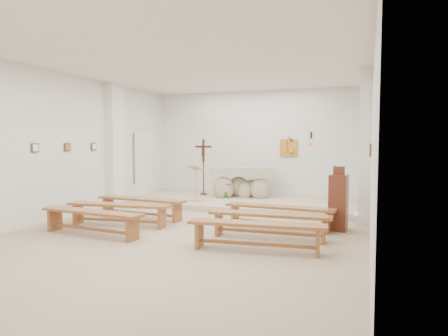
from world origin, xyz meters
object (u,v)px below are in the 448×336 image
at_px(lectern, 195,183).
at_px(bench_left_third, 91,217).
at_px(bench_left_second, 119,209).
at_px(bench_right_third, 256,230).
at_px(bench_right_second, 269,220).
at_px(crucifix_stand, 203,163).
at_px(bench_left_front, 141,203).
at_px(bench_right_front, 279,212).
at_px(donation_pedestal, 338,202).
at_px(altar, 242,184).

height_order(lectern, bench_left_third, lectern).
xyz_separation_m(bench_left_second, bench_right_third, (3.38, -0.92, 0.00)).
height_order(bench_right_second, bench_left_third, same).
bearing_deg(bench_right_third, crucifix_stand, 115.21).
height_order(crucifix_stand, bench_left_front, crucifix_stand).
height_order(bench_right_front, bench_left_third, same).
bearing_deg(bench_left_front, crucifix_stand, 92.11).
relative_size(crucifix_stand, bench_left_third, 0.75).
distance_m(crucifix_stand, bench_right_front, 4.81).
relative_size(donation_pedestal, bench_right_third, 0.57).
bearing_deg(bench_left_front, bench_right_front, 4.75).
distance_m(altar, bench_left_front, 3.69).
relative_size(altar, donation_pedestal, 1.54).
relative_size(bench_right_front, bench_right_third, 1.00).
relative_size(lectern, donation_pedestal, 0.78).
height_order(lectern, crucifix_stand, crucifix_stand).
bearing_deg(crucifix_stand, bench_left_front, -98.74).
relative_size(bench_right_second, bench_right_third, 0.99).
bearing_deg(bench_right_second, lectern, 130.99).
xyz_separation_m(bench_right_second, bench_left_third, (-3.38, -0.92, 0.00)).
bearing_deg(bench_left_front, donation_pedestal, 8.38).
distance_m(lectern, bench_left_front, 2.23).
bearing_deg(bench_left_second, altar, 64.28).
bearing_deg(bench_left_second, bench_right_front, 8.74).
relative_size(lectern, bench_right_third, 0.44).
height_order(lectern, bench_left_front, lectern).
distance_m(bench_left_front, bench_right_third, 3.85).
xyz_separation_m(altar, lectern, (-1.03, -1.22, 0.13)).
bearing_deg(donation_pedestal, altar, 140.65).
xyz_separation_m(bench_right_front, bench_right_second, (0.00, -0.92, 0.00)).
distance_m(crucifix_stand, bench_right_second, 5.51).
bearing_deg(bench_right_second, bench_left_front, 162.34).
xyz_separation_m(crucifix_stand, bench_left_front, (-0.16, -3.48, -0.80)).
relative_size(bench_right_front, bench_left_third, 1.00).
relative_size(donation_pedestal, bench_right_front, 0.57).
height_order(donation_pedestal, bench_left_front, donation_pedestal).
bearing_deg(donation_pedestal, bench_right_second, -128.59).
height_order(donation_pedestal, bench_right_second, donation_pedestal).
relative_size(bench_left_front, bench_right_second, 1.00).
bearing_deg(crucifix_stand, altar, -10.82).
bearing_deg(crucifix_stand, bench_right_front, -53.36).
height_order(bench_left_front, bench_left_third, same).
bearing_deg(lectern, donation_pedestal, -8.84).
xyz_separation_m(crucifix_stand, donation_pedestal, (4.40, -3.19, -0.58)).
xyz_separation_m(donation_pedestal, bench_right_front, (-1.18, -0.29, -0.22)).
bearing_deg(bench_right_third, altar, 103.89).
xyz_separation_m(bench_right_front, bench_left_second, (-3.38, -0.92, 0.00)).
relative_size(bench_right_front, bench_right_second, 1.00).
bearing_deg(bench_left_front, bench_left_second, -85.25).
bearing_deg(bench_right_front, altar, 122.75).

